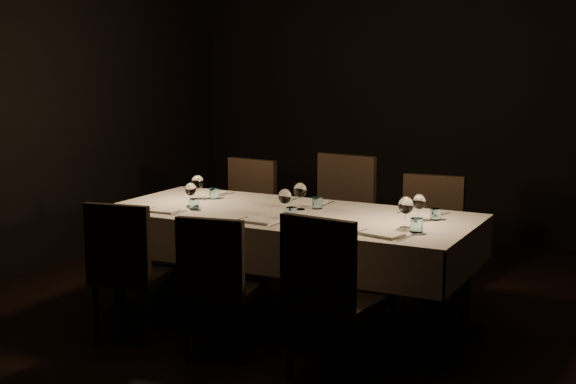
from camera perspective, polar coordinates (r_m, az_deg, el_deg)
The scene contains 14 objects.
room at distance 5.34m, azimuth 0.00°, elevation 6.34°, with size 5.01×6.01×3.01m.
dining_table at distance 5.45m, azimuth 0.00°, elevation -2.21°, with size 2.52×1.12×0.76m.
chair_near_left at distance 5.21m, azimuth -11.41°, elevation -5.04°, with size 0.50×0.50×0.91m.
place_setting_near_left at distance 5.60m, azimuth -7.45°, elevation -0.51°, with size 0.31×0.39×0.17m.
chair_near_center at distance 4.85m, azimuth -5.07°, elevation -6.16°, with size 0.48×0.48×0.88m.
place_setting_near_center at distance 5.21m, azimuth -0.67°, elevation -1.12°, with size 0.33×0.40×0.18m.
chair_near_right at distance 4.48m, azimuth 2.87°, elevation -6.99°, with size 0.51×0.51×0.96m.
place_setting_near_right at distance 4.88m, azimuth 8.05°, elevation -1.90°, with size 0.37×0.42×0.20m.
chair_far_left at distance 6.54m, azimuth -3.17°, elevation -1.57°, with size 0.52×0.52×0.97m.
place_setting_far_left at distance 6.01m, azimuth -5.88°, elevation 0.28°, with size 0.33×0.40×0.18m.
chair_far_center at distance 6.23m, azimuth 3.54°, elevation -1.83°, with size 0.55×0.55×1.05m.
place_setting_far_center at distance 5.60m, azimuth 1.36°, elevation -0.35°, with size 0.34×0.41×0.19m.
chair_far_right at distance 5.96m, azimuth 10.00°, elevation -2.97°, with size 0.49×0.49×0.94m.
place_setting_far_right at distance 5.29m, azimuth 9.67°, elevation -1.14°, with size 0.33×0.40×0.17m.
Camera 1 is at (2.44, -4.74, 1.82)m, focal length 50.00 mm.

